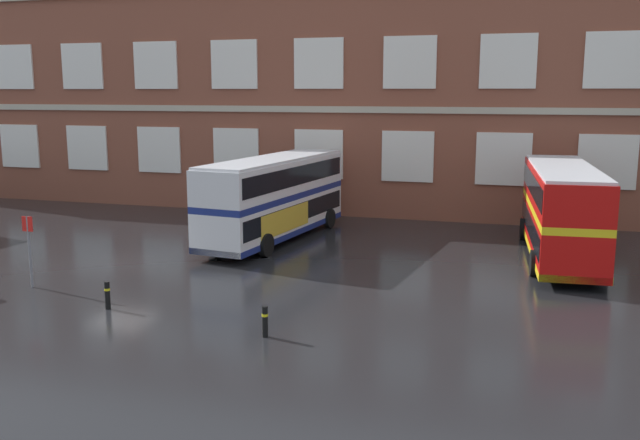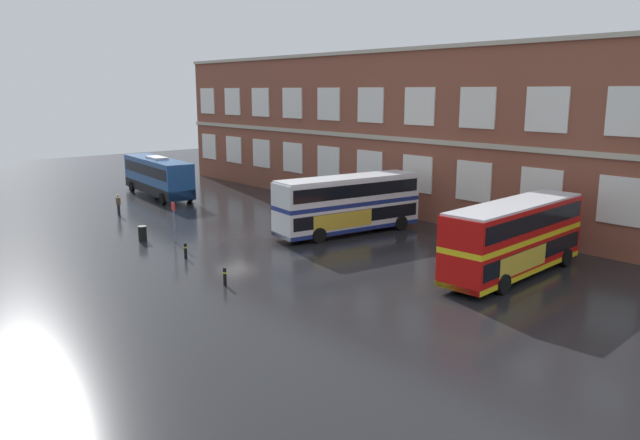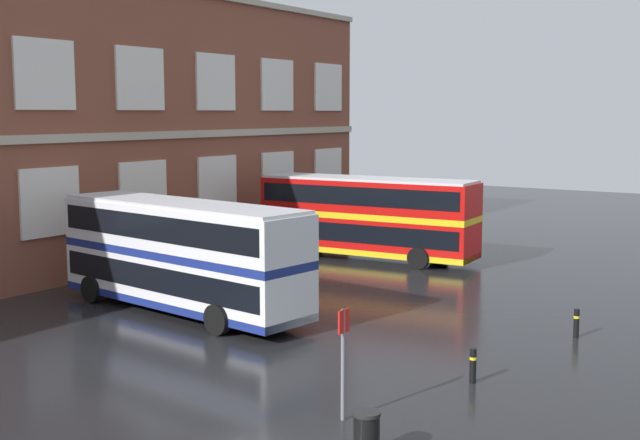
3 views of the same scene
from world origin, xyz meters
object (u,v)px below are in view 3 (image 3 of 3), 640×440
Objects in this scene: bus_stand_flag at (343,353)px; safety_bollard_east at (473,365)px; double_decker_near at (181,254)px; double_decker_middle at (367,216)px; safety_bollard_west at (576,323)px; station_litter_bin at (367,435)px.

bus_stand_flag is 2.84× the size of safety_bollard_east.
double_decker_near is 12.25m from safety_bollard_east.
double_decker_near is at bearing 179.84° from double_decker_middle.
bus_stand_flag reaches higher than safety_bollard_west.
station_litter_bin is 11.93m from safety_bollard_west.
double_decker_middle is 23.98m from station_litter_bin.
double_decker_middle reaches higher than station_litter_bin.
double_decker_middle is at bearing 28.86° from bus_stand_flag.
double_decker_near reaches higher than safety_bollard_east.
double_decker_middle is at bearing -0.16° from double_decker_near.
bus_stand_flag is at bearing 166.43° from safety_bollard_west.
double_decker_near is 14.26m from station_litter_bin.
double_decker_near is at bearing 61.32° from bus_stand_flag.
double_decker_near reaches higher than safety_bollard_west.
bus_stand_flag is at bearing 160.71° from safety_bollard_east.
double_decker_near is 12.04m from bus_stand_flag.
double_decker_middle reaches higher than bus_stand_flag.
double_decker_near and double_decker_middle have the same top height.
station_litter_bin is at bearing -134.99° from bus_stand_flag.
station_litter_bin is at bearing -121.20° from double_decker_near.
double_decker_middle is 21.79m from bus_stand_flag.
station_litter_bin is at bearing -149.66° from double_decker_middle.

